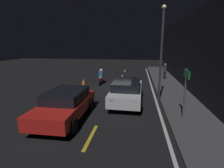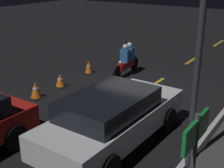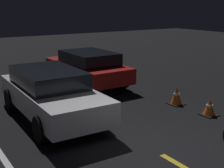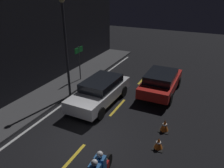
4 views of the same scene
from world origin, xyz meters
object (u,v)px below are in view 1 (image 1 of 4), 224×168
taxi_red (65,104)px  traffic_cone_near (83,82)px  sedan_white (127,91)px  street_lamp (161,51)px  shop_sign (186,84)px  traffic_cone_far (72,91)px  motorcycle (101,77)px  traffic_cone_mid (77,87)px  pedestrian (165,71)px

taxi_red → traffic_cone_near: (-7.24, -1.38, -0.48)m
sedan_white → street_lamp: street_lamp is taller
taxi_red → shop_sign: shop_sign is taller
shop_sign → street_lamp: street_lamp is taller
traffic_cone_far → traffic_cone_near: bearing=-177.0°
traffic_cone_near → motorcycle: bearing=118.8°
traffic_cone_mid → shop_sign: shop_sign is taller
taxi_red → traffic_cone_far: taxi_red is taller
taxi_red → shop_sign: size_ratio=1.81×
traffic_cone_mid → shop_sign: bearing=56.1°
pedestrian → street_lamp: size_ratio=0.28×
sedan_white → pedestrian: (-7.67, 3.38, 0.14)m
taxi_red → traffic_cone_mid: bearing=-166.5°
sedan_white → pedestrian: bearing=-22.3°
traffic_cone_near → traffic_cone_far: bearing=3.0°
motorcycle → traffic_cone_near: 1.71m
pedestrian → traffic_cone_mid: bearing=-54.8°
traffic_cone_mid → street_lamp: (2.18, 6.05, 2.98)m
traffic_cone_near → street_lamp: bearing=56.2°
motorcycle → pedestrian: pedestrian is taller
traffic_cone_far → pedestrian: (-6.59, 7.39, 0.63)m
street_lamp → taxi_red: bearing=-57.0°
taxi_red → motorcycle: size_ratio=1.98×
street_lamp → sedan_white: bearing=-83.5°
street_lamp → motorcycle: bearing=-136.4°
sedan_white → traffic_cone_far: bearing=76.5°
sedan_white → taxi_red: size_ratio=1.07×
taxi_red → traffic_cone_mid: 5.46m
motorcycle → traffic_cone_far: size_ratio=3.63×
taxi_red → traffic_cone_near: 7.38m
traffic_cone_far → shop_sign: bearing=64.1°
motorcycle → street_lamp: bearing=40.2°
sedan_white → street_lamp: bearing=-82.1°
traffic_cone_far → shop_sign: size_ratio=0.25×
motorcycle → pedestrian: (-2.50, 6.10, 0.28)m
motorcycle → traffic_cone_near: motorcycle is taller
motorcycle → street_lamp: street_lamp is taller
traffic_cone_near → taxi_red: bearing=10.8°
pedestrian → shop_sign: (9.92, -0.52, 0.88)m
traffic_cone_near → street_lamp: (4.13, 6.17, 2.95)m
motorcycle → pedestrian: size_ratio=1.39×
traffic_cone_far → street_lamp: size_ratio=0.11×
shop_sign → street_lamp: size_ratio=0.42×
shop_sign → traffic_cone_mid: bearing=-123.9°
traffic_cone_mid → sedan_white: bearing=59.5°
sedan_white → traffic_cone_mid: size_ratio=8.83×
taxi_red → pedestrian: pedestrian is taller
sedan_white → taxi_red: bearing=137.2°
taxi_red → traffic_cone_near: bearing=-169.2°
motorcycle → street_lamp: size_ratio=0.38×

